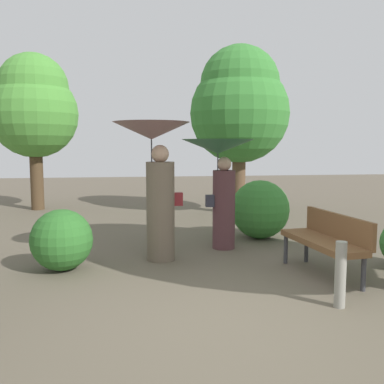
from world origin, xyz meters
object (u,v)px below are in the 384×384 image
at_px(person_left, 156,167).
at_px(park_bench, 327,238).
at_px(tree_mid_left, 34,106).
at_px(tree_near_right, 240,105).
at_px(person_right, 220,169).
at_px(path_marker_post, 340,275).

bearing_deg(person_left, park_bench, -124.19).
bearing_deg(person_left, tree_mid_left, 19.56).
height_order(person_left, tree_near_right, tree_near_right).
distance_m(person_right, path_marker_post, 3.05).
xyz_separation_m(tree_mid_left, path_marker_post, (4.71, -7.87, -2.42)).
distance_m(tree_near_right, path_marker_post, 6.89).
relative_size(person_right, tree_mid_left, 0.44).
bearing_deg(tree_near_right, path_marker_post, -94.95).
xyz_separation_m(person_right, tree_near_right, (1.28, 3.64, 1.42)).
bearing_deg(park_bench, person_left, -122.82).
relative_size(person_right, path_marker_post, 2.55).
relative_size(person_right, tree_near_right, 0.43).
bearing_deg(path_marker_post, person_left, 129.56).
bearing_deg(tree_mid_left, path_marker_post, -59.09).
height_order(tree_near_right, tree_mid_left, tree_near_right).
bearing_deg(tree_near_right, person_left, -119.49).
height_order(person_left, tree_mid_left, tree_mid_left).
xyz_separation_m(person_left, path_marker_post, (1.83, -2.21, -1.05)).
distance_m(person_right, park_bench, 2.18).
distance_m(park_bench, path_marker_post, 1.17).
distance_m(tree_mid_left, path_marker_post, 9.49).
bearing_deg(tree_near_right, park_bench, -91.94).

